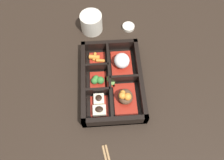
% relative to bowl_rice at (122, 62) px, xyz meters
% --- Properties ---
extents(ground_plane, '(3.00, 3.00, 0.00)m').
position_rel_bowl_rice_xyz_m(ground_plane, '(0.07, -0.04, -0.03)').
color(ground_plane, black).
extents(bento_base, '(0.29, 0.20, 0.01)m').
position_rel_bowl_rice_xyz_m(bento_base, '(0.07, -0.04, -0.03)').
color(bento_base, black).
rests_on(bento_base, ground_plane).
extents(bento_rim, '(0.29, 0.20, 0.05)m').
position_rel_bowl_rice_xyz_m(bento_rim, '(0.07, -0.04, -0.01)').
color(bento_rim, black).
rests_on(bento_rim, ground_plane).
extents(bowl_rice, '(0.11, 0.07, 0.05)m').
position_rel_bowl_rice_xyz_m(bowl_rice, '(0.00, 0.00, 0.00)').
color(bowl_rice, maroon).
rests_on(bowl_rice, bento_base).
extents(bowl_stew, '(0.11, 0.07, 0.05)m').
position_rel_bowl_rice_xyz_m(bowl_stew, '(0.13, -0.00, -0.00)').
color(bowl_stew, maroon).
rests_on(bowl_stew, bento_base).
extents(bowl_carrots, '(0.06, 0.06, 0.02)m').
position_rel_bowl_rice_xyz_m(bowl_carrots, '(-0.03, -0.09, -0.01)').
color(bowl_carrots, maroon).
rests_on(bowl_carrots, bento_base).
extents(bowl_greens, '(0.07, 0.06, 0.03)m').
position_rel_bowl_rice_xyz_m(bowl_greens, '(0.06, -0.08, -0.01)').
color(bowl_greens, maroon).
rests_on(bowl_greens, bento_base).
extents(bowl_tofu, '(0.07, 0.06, 0.03)m').
position_rel_bowl_rice_xyz_m(bowl_tofu, '(0.15, -0.08, -0.01)').
color(bowl_tofu, maroon).
rests_on(bowl_tofu, bento_base).
extents(bowl_pickles, '(0.04, 0.03, 0.01)m').
position_rel_bowl_rice_xyz_m(bowl_pickles, '(0.06, -0.04, -0.02)').
color(bowl_pickles, maroon).
rests_on(bowl_pickles, bento_base).
extents(tea_cup, '(0.08, 0.08, 0.07)m').
position_rel_bowl_rice_xyz_m(tea_cup, '(-0.18, -0.10, 0.01)').
color(tea_cup, beige).
rests_on(tea_cup, ground_plane).
extents(sauce_dish, '(0.05, 0.05, 0.01)m').
position_rel_bowl_rice_xyz_m(sauce_dish, '(-0.17, 0.04, -0.03)').
color(sauce_dish, beige).
rests_on(sauce_dish, ground_plane).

